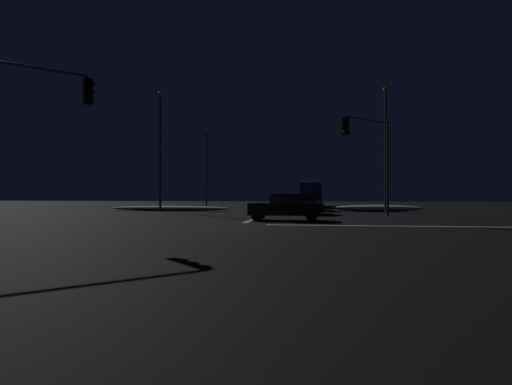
{
  "coord_description": "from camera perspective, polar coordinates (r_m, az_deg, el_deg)",
  "views": [
    {
      "loc": [
        3.69,
        -21.52,
        1.61
      ],
      "look_at": [
        -0.82,
        11.91,
        1.65
      ],
      "focal_mm": 30.07,
      "sensor_mm": 36.0,
      "label": 1
    }
  ],
  "objects": [
    {
      "name": "streetlamp_right_near",
      "position": [
        36.13,
        16.85,
        6.55
      ],
      "size": [
        0.44,
        0.44,
        10.13
      ],
      "color": "#424247",
      "rests_on": "ground"
    },
    {
      "name": "traffic_signal_ne",
      "position": [
        29.36,
        15.07,
        5.79
      ],
      "size": [
        3.36,
        3.36,
        6.68
      ],
      "color": "#4C4C51",
      "rests_on": "ground"
    },
    {
      "name": "sedan_red",
      "position": [
        32.81,
        6.86,
        -1.48
      ],
      "size": [
        2.02,
        4.33,
        1.57
      ],
      "color": "maroon",
      "rests_on": "ground"
    },
    {
      "name": "snow_bank_left_curb",
      "position": [
        39.33,
        -11.33,
        -2.08
      ],
      "size": [
        11.18,
        1.5,
        0.46
      ],
      "color": "white",
      "rests_on": "ground"
    },
    {
      "name": "box_truck",
      "position": [
        51.9,
        7.31,
        0.04
      ],
      "size": [
        2.68,
        8.28,
        3.08
      ],
      "color": "navy",
      "rests_on": "ground"
    },
    {
      "name": "traffic_signal_sw",
      "position": [
        18.22,
        -30.02,
        9.38
      ],
      "size": [
        3.7,
        3.7,
        6.62
      ],
      "color": "#4C4C51",
      "rests_on": "ground"
    },
    {
      "name": "streetlamp_left_near",
      "position": [
        38.02,
        -12.61,
        6.39
      ],
      "size": [
        0.44,
        0.44,
        10.36
      ],
      "color": "#424247",
      "rests_on": "ground"
    },
    {
      "name": "crosswalk_bar_east",
      "position": [
        22.09,
        20.05,
        -4.23
      ],
      "size": [
        14.24,
        0.4,
        0.01
      ],
      "color": "white",
      "rests_on": "ground"
    },
    {
      "name": "centre_line_ns",
      "position": [
        41.63,
        2.59,
        -2.28
      ],
      "size": [
        22.0,
        0.15,
        0.01
      ],
      "color": "yellow",
      "rests_on": "ground"
    },
    {
      "name": "snow_bank_right_curb",
      "position": [
        38.54,
        15.77,
        -2.03
      ],
      "size": [
        7.77,
        1.5,
        0.58
      ],
      "color": "white",
      "rests_on": "ground"
    },
    {
      "name": "sedan_green",
      "position": [
        39.32,
        7.48,
        -1.24
      ],
      "size": [
        2.02,
        4.33,
        1.57
      ],
      "color": "#14512D",
      "rests_on": "ground"
    },
    {
      "name": "ground",
      "position": [
        21.9,
        -2.05,
        -4.41
      ],
      "size": [
        120.0,
        120.0,
        0.1
      ],
      "primitive_type": "cube",
      "color": "black"
    },
    {
      "name": "sedan_black_crossing",
      "position": [
        25.15,
        3.97,
        -1.91
      ],
      "size": [
        4.33,
        2.02,
        1.57
      ],
      "color": "black",
      "rests_on": "ground"
    },
    {
      "name": "sedan_orange",
      "position": [
        44.86,
        7.27,
        -1.1
      ],
      "size": [
        2.02,
        4.33,
        1.57
      ],
      "color": "#C66014",
      "rests_on": "ground"
    },
    {
      "name": "stop_line_north",
      "position": [
        30.1,
        0.63,
        -3.13
      ],
      "size": [
        0.35,
        14.24,
        0.01
      ],
      "color": "white",
      "rests_on": "ground"
    },
    {
      "name": "streetlamp_left_far",
      "position": [
        53.22,
        -6.61,
        4.13
      ],
      "size": [
        0.44,
        0.44,
        9.61
      ],
      "color": "#424247",
      "rests_on": "ground"
    }
  ]
}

